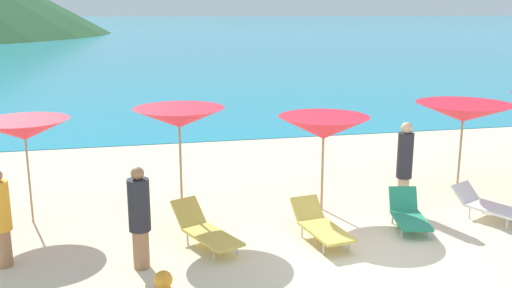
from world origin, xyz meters
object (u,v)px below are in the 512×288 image
object	(u,v)px
beachgoer_0	(0,216)
beach_ball	(163,280)
beachgoer_4	(140,216)
umbrella_1	(24,130)
umbrella_3	(324,128)
lounge_chair_5	(488,205)
lounge_chair_2	(321,225)
lounge_chair_3	(205,229)
beachgoer_2	(405,164)
umbrella_4	(463,113)
umbrella_2	(179,118)
lounge_chair_1	(408,214)

from	to	relation	value
beachgoer_0	beach_ball	world-z (taller)	beachgoer_0
beachgoer_4	umbrella_1	bearing A→B (deg)	-141.36
umbrella_3	beachgoer_0	size ratio (longest dim) A/B	1.21
lounge_chair_5	beach_ball	xyz separation A→B (m)	(-6.66, -1.54, -0.16)
lounge_chair_2	beach_ball	xyz separation A→B (m)	(-2.96, -1.26, -0.16)
beachgoer_0	lounge_chair_3	bearing A→B (deg)	-120.84
beachgoer_2	umbrella_4	bearing A→B (deg)	22.02
beachgoer_4	lounge_chair_5	bearing A→B (deg)	95.87
umbrella_2	lounge_chair_3	world-z (taller)	umbrella_2
lounge_chair_1	lounge_chair_2	world-z (taller)	lounge_chair_1
umbrella_1	umbrella_4	world-z (taller)	umbrella_4
lounge_chair_5	beach_ball	size ratio (longest dim) A/B	5.59
umbrella_3	umbrella_4	size ratio (longest dim) A/B	0.95
lounge_chair_3	umbrella_4	bearing A→B (deg)	-8.40
umbrella_2	beach_ball	xyz separation A→B (m)	(-0.55, -2.74, -2.00)
lounge_chair_3	lounge_chair_5	distance (m)	5.81
umbrella_3	beachgoer_4	distance (m)	4.44
lounge_chair_2	lounge_chair_1	bearing A→B (deg)	-2.09
umbrella_2	umbrella_3	size ratio (longest dim) A/B	1.15
umbrella_2	lounge_chair_5	xyz separation A→B (m)	(6.11, -1.19, -1.83)
umbrella_1	umbrella_2	size ratio (longest dim) A/B	0.90
umbrella_3	beachgoer_4	world-z (taller)	umbrella_3
lounge_chair_1	umbrella_2	bearing A→B (deg)	176.20
umbrella_4	beachgoer_2	bearing A→B (deg)	-156.62
umbrella_2	lounge_chair_3	xyz separation A→B (m)	(0.29, -1.25, -1.83)
umbrella_2	beachgoer_2	world-z (taller)	umbrella_2
lounge_chair_3	beachgoer_4	world-z (taller)	beachgoer_4
umbrella_2	umbrella_3	xyz separation A→B (m)	(2.99, 0.12, -0.35)
umbrella_4	lounge_chair_2	xyz separation A→B (m)	(-4.00, -1.90, -1.62)
lounge_chair_1	lounge_chair_5	world-z (taller)	lounge_chair_1
umbrella_1	lounge_chair_2	distance (m)	5.99
lounge_chair_2	beachgoer_0	bearing A→B (deg)	169.97
lounge_chair_3	beachgoer_2	size ratio (longest dim) A/B	0.93
umbrella_4	lounge_chair_2	bearing A→B (deg)	-154.61
lounge_chair_5	beachgoer_4	xyz separation A→B (m)	(-6.96, -0.73, 0.61)
umbrella_2	umbrella_4	world-z (taller)	umbrella_2
lounge_chair_5	umbrella_3	bearing A→B (deg)	131.30
umbrella_1	umbrella_3	distance (m)	5.96
umbrella_2	beachgoer_4	world-z (taller)	umbrella_2
umbrella_2	beach_ball	world-z (taller)	umbrella_2
umbrella_3	beachgoer_2	bearing A→B (deg)	-16.15
umbrella_2	lounge_chair_1	size ratio (longest dim) A/B	1.69
umbrella_2	lounge_chair_2	bearing A→B (deg)	-31.50
umbrella_2	lounge_chair_1	bearing A→B (deg)	-16.28
beachgoer_0	lounge_chair_2	bearing A→B (deg)	-123.97
lounge_chair_1	beachgoer_2	xyz separation A→B (m)	(0.33, 0.90, 0.75)
umbrella_1	lounge_chair_5	distance (m)	9.38
lounge_chair_5	beachgoer_0	xyz separation A→B (m)	(-9.19, -0.17, 0.57)
lounge_chair_3	beach_ball	world-z (taller)	lounge_chair_3
lounge_chair_3	umbrella_3	bearing A→B (deg)	3.33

